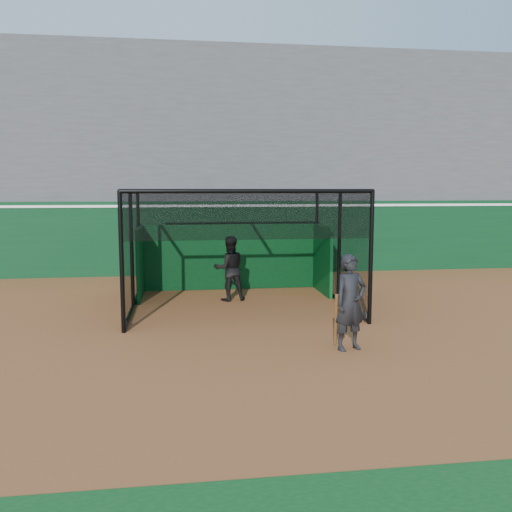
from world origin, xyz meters
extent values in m
plane|color=brown|center=(0.00, 0.00, 0.00)|extent=(120.00, 120.00, 0.00)
cube|color=#093418|center=(0.00, 8.50, 1.25)|extent=(50.00, 0.45, 2.50)
cube|color=white|center=(0.00, 8.50, 2.35)|extent=(50.00, 0.50, 0.08)
cube|color=#4C4C4F|center=(0.00, 12.38, 3.88)|extent=(50.00, 7.85, 7.75)
cube|color=#4C4C4F|center=(0.00, 15.80, 8.35)|extent=(50.00, 0.30, 1.20)
cube|color=#064519|center=(0.87, 5.51, 0.95)|extent=(5.11, 0.10, 1.90)
cylinder|color=black|center=(-1.75, 1.15, 0.11)|extent=(0.08, 0.22, 0.22)
cylinder|color=black|center=(3.48, 1.15, 0.11)|extent=(0.08, 0.22, 0.22)
cylinder|color=black|center=(-1.75, 5.43, 0.11)|extent=(0.08, 0.22, 0.22)
cylinder|color=black|center=(3.48, 5.43, 0.11)|extent=(0.08, 0.22, 0.22)
imported|color=black|center=(0.70, 3.87, 0.85)|extent=(0.91, 0.75, 1.69)
imported|color=black|center=(2.47, -0.82, 0.88)|extent=(0.74, 0.60, 1.75)
cylinder|color=#593819|center=(2.22, -0.77, 0.55)|extent=(0.16, 0.38, 1.01)
camera|label=1|loc=(-0.57, -10.11, 2.92)|focal=38.00mm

